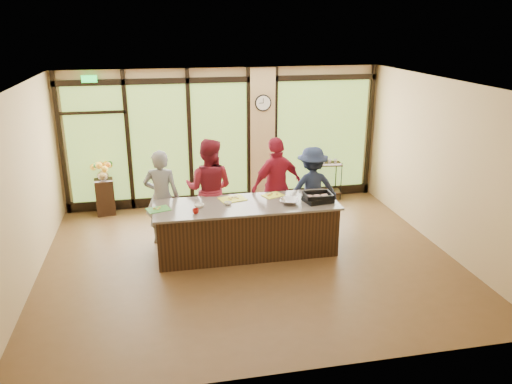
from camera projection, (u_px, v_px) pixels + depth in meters
name	position (u px, v px, depth m)	size (l,w,h in m)	color
floor	(249.00, 259.00, 8.68)	(7.00, 7.00, 0.00)	brown
ceiling	(249.00, 84.00, 7.71)	(7.00, 7.00, 0.00)	white
back_wall	(224.00, 137.00, 10.98)	(7.00, 7.00, 0.00)	tan
left_wall	(22.00, 190.00, 7.54)	(6.00, 6.00, 0.00)	tan
right_wall	(443.00, 165.00, 8.85)	(6.00, 6.00, 0.00)	tan
window_wall	(232.00, 142.00, 11.00)	(6.90, 0.12, 3.00)	tan
island_base	(246.00, 229.00, 8.82)	(3.10, 1.00, 0.88)	black
countertop	(246.00, 205.00, 8.67)	(3.20, 1.10, 0.04)	slate
wall_clock	(263.00, 103.00, 10.77)	(0.36, 0.04, 0.36)	black
cook_left	(162.00, 197.00, 9.08)	(0.65, 0.42, 1.77)	slate
cook_midleft	(209.00, 189.00, 9.31)	(0.93, 0.72, 1.91)	maroon
cook_midright	(277.00, 186.00, 9.50)	(1.11, 0.46, 1.90)	maroon
cook_right	(312.00, 189.00, 9.72)	(1.07, 0.62, 1.66)	#1C253E
roasting_pan	(318.00, 199.00, 8.76)	(0.47, 0.37, 0.08)	black
mixing_bowl	(289.00, 201.00, 8.66)	(0.32, 0.32, 0.08)	silver
cutting_board_left	(158.00, 209.00, 8.39)	(0.38, 0.28, 0.01)	#3F9235
cutting_board_center	(232.00, 199.00, 8.87)	(0.44, 0.33, 0.01)	yellow
cutting_board_right	(273.00, 195.00, 9.06)	(0.36, 0.27, 0.01)	yellow
prep_bowl_near	(199.00, 206.00, 8.49)	(0.16, 0.16, 0.05)	white
prep_bowl_mid	(228.00, 203.00, 8.62)	(0.14, 0.14, 0.04)	white
prep_bowl_far	(234.00, 197.00, 8.94)	(0.11, 0.11, 0.03)	white
red_ramekin	(196.00, 211.00, 8.21)	(0.11, 0.11, 0.08)	#A51610
flower_stand	(105.00, 197.00, 10.62)	(0.38, 0.38, 0.76)	black
flower_vase	(103.00, 174.00, 10.46)	(0.24, 0.24, 0.25)	olive
bar_cart	(326.00, 175.00, 11.48)	(0.74, 0.49, 0.94)	black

